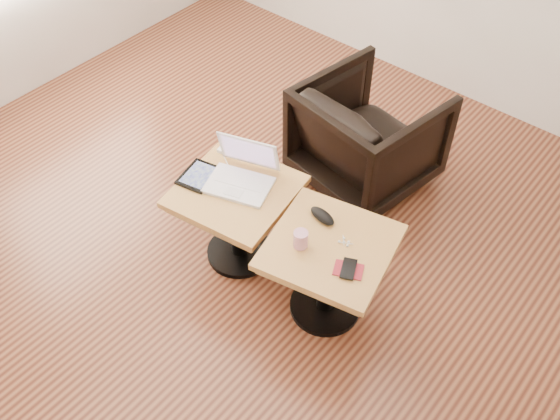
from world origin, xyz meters
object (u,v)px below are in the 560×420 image
Objects in this scene: side_table_right at (329,262)px; laptop at (242,174)px; striped_cup at (301,239)px; armchair at (368,136)px; side_table_left at (237,206)px.

laptop reaches higher than side_table_right.
armchair is (-0.33, 1.12, -0.24)m from striped_cup.
side_table_right is at bearing 122.95° from armchair.
side_table_right is 0.24m from striped_cup.
laptop reaches higher than striped_cup.
striped_cup is at bearing -150.48° from side_table_right.
side_table_left is at bearing 170.82° from striped_cup.
side_table_left is at bearing 89.01° from armchair.
laptop is 1.01m from armchair.
armchair reaches higher than side_table_right.
laptop is (-0.02, 0.07, 0.19)m from side_table_left.
striped_cup is (0.53, -0.16, -0.00)m from laptop.
laptop reaches higher than side_table_left.
armchair is at bearing 70.94° from side_table_left.
striped_cup is (0.52, -0.08, 0.18)m from side_table_left.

